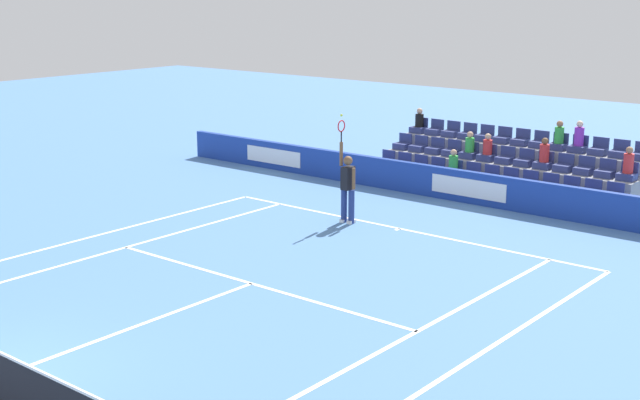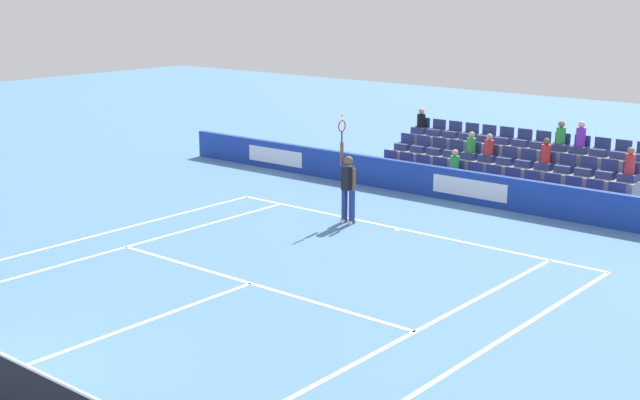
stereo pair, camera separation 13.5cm
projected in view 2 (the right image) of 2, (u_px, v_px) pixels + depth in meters
The scene contains 11 objects.
line_baseline at pixel (400, 229), 22.40m from camera, with size 10.97×0.10×0.01m, color white.
line_service at pixel (251, 283), 18.29m from camera, with size 8.23×0.10×0.01m, color white.
line_centre_service at pixel (128, 328), 15.90m from camera, with size 0.10×6.40×0.01m, color white.
line_singles_sideline_left at pixel (111, 251), 20.51m from camera, with size 0.10×11.89×0.01m, color white.
line_singles_sideline_right at pixel (401, 339), 15.40m from camera, with size 0.10×11.89×0.01m, color white.
line_doubles_sideline_left at pixel (76, 241), 21.35m from camera, with size 0.10×11.89×0.01m, color white.
line_doubles_sideline_right at pixel (469, 360), 14.55m from camera, with size 0.10×11.89×0.01m, color white.
line_centre_mark at pixel (398, 230), 22.32m from camera, with size 0.10×0.20×0.01m, color white.
sponsor_barrier at pixel (471, 187), 24.93m from camera, with size 22.46×0.22×0.92m.
tennis_player at pixel (348, 186), 22.75m from camera, with size 0.53×0.37×2.85m.
stadium_stand at pixel (510, 172), 26.63m from camera, with size 8.06×2.85×2.20m.
Camera 2 is at (-12.20, 6.02, 6.06)m, focal length 49.17 mm.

